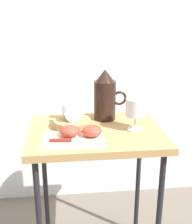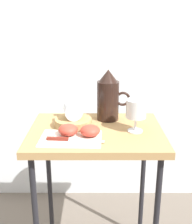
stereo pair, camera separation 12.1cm
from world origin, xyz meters
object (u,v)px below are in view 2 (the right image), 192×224
object	(u,v)px
table	(96,146)
knife	(67,139)
wine_glass_tipped_near	(73,110)
apple_half_right	(90,131)
pitcher	(108,100)
basket_tray	(73,122)
apple_half_left	(68,130)
wine_glass_upright	(136,110)

from	to	relation	value
table	knife	xyz separation A→B (m)	(-0.11, -0.12, 0.09)
table	wine_glass_tipped_near	world-z (taller)	wine_glass_tipped_near
apple_half_right	wine_glass_tipped_near	bearing A→B (deg)	122.68
table	pitcher	xyz separation A→B (m)	(0.06, 0.13, 0.17)
basket_tray	apple_half_left	xyz separation A→B (m)	(-0.01, -0.11, 0.01)
wine_glass_upright	wine_glass_tipped_near	world-z (taller)	wine_glass_upright
basket_tray	apple_half_right	bearing A→B (deg)	-56.50
basket_tray	wine_glass_tipped_near	distance (m)	0.06
table	apple_half_left	world-z (taller)	apple_half_left
knife	pitcher	bearing A→B (deg)	55.84
pitcher	knife	size ratio (longest dim) A/B	1.04
apple_half_right	knife	xyz separation A→B (m)	(-0.09, -0.05, -0.02)
basket_tray	wine_glass_tipped_near	xyz separation A→B (m)	(-0.00, 0.01, 0.06)
pitcher	wine_glass_tipped_near	size ratio (longest dim) A/B	1.56
wine_glass_upright	knife	xyz separation A→B (m)	(-0.28, -0.10, -0.08)
basket_tray	wine_glass_upright	distance (m)	0.28
table	knife	distance (m)	0.19
pitcher	apple_half_right	world-z (taller)	pitcher
wine_glass_upright	apple_half_left	bearing A→B (deg)	-170.73
basket_tray	knife	world-z (taller)	basket_tray
apple_half_right	knife	world-z (taller)	apple_half_right
basket_tray	pitcher	size ratio (longest dim) A/B	0.69
apple_half_right	apple_half_left	bearing A→B (deg)	173.85
knife	table	bearing A→B (deg)	46.24
table	apple_half_left	distance (m)	0.17
wine_glass_tipped_near	apple_half_right	xyz separation A→B (m)	(0.08, -0.12, -0.05)
table	basket_tray	bearing A→B (deg)	156.69
apple_half_left	apple_half_right	distance (m)	0.09
pitcher	basket_tray	bearing A→B (deg)	-150.44
wine_glass_tipped_near	basket_tray	bearing A→B (deg)	-76.24
wine_glass_tipped_near	apple_half_right	bearing A→B (deg)	-57.32
table	wine_glass_tipped_near	xyz separation A→B (m)	(-0.10, 0.05, 0.15)
table	apple_half_right	bearing A→B (deg)	-108.03
basket_tray	apple_half_right	distance (m)	0.14
wine_glass_upright	knife	size ratio (longest dim) A/B	0.61
table	wine_glass_upright	xyz separation A→B (m)	(0.16, -0.02, 0.17)
basket_tray	wine_glass_tipped_near	world-z (taller)	wine_glass_tipped_near
apple_half_left	apple_half_right	size ratio (longest dim) A/B	1.00
wine_glass_tipped_near	apple_half_left	distance (m)	0.12
pitcher	apple_half_left	distance (m)	0.27
wine_glass_tipped_near	knife	size ratio (longest dim) A/B	0.67
basket_tray	knife	distance (m)	0.16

